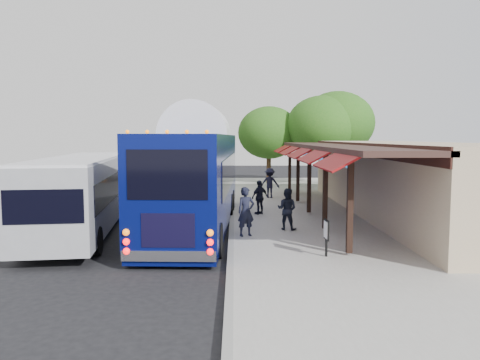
% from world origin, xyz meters
% --- Properties ---
extents(ground, '(90.00, 90.00, 0.00)m').
position_xyz_m(ground, '(0.00, 0.00, 0.00)').
color(ground, black).
rests_on(ground, ground).
extents(sidewalk, '(10.00, 40.00, 0.15)m').
position_xyz_m(sidewalk, '(5.00, 4.00, 0.07)').
color(sidewalk, '#9E9B93').
rests_on(sidewalk, ground).
extents(curb, '(0.20, 40.00, 0.16)m').
position_xyz_m(curb, '(0.05, 4.00, 0.07)').
color(curb, gray).
rests_on(curb, ground).
extents(station_shelter, '(8.15, 20.00, 3.60)m').
position_xyz_m(station_shelter, '(8.38, 4.00, 1.85)').
color(station_shelter, tan).
rests_on(station_shelter, ground).
extents(coach_bus, '(3.33, 13.36, 4.24)m').
position_xyz_m(coach_bus, '(-1.45, 1.32, 2.28)').
color(coach_bus, '#070E52').
rests_on(coach_bus, ground).
extents(city_bus, '(3.84, 11.63, 3.07)m').
position_xyz_m(city_bus, '(-5.94, 0.47, 1.70)').
color(city_bus, gray).
rests_on(city_bus, ground).
extents(ped_a, '(0.79, 0.67, 1.85)m').
position_xyz_m(ped_a, '(0.61, -1.07, 1.07)').
color(ped_a, black).
rests_on(ped_a, sidewalk).
extents(ped_b, '(1.00, 0.91, 1.67)m').
position_xyz_m(ped_b, '(2.28, 0.11, 0.99)').
color(ped_b, black).
rests_on(ped_b, sidewalk).
extents(ped_c, '(1.00, 0.91, 1.64)m').
position_xyz_m(ped_c, '(1.39, 3.93, 0.97)').
color(ped_c, black).
rests_on(ped_c, sidewalk).
extents(ped_d, '(1.27, 0.85, 1.82)m').
position_xyz_m(ped_d, '(2.34, 10.10, 1.06)').
color(ped_d, black).
rests_on(ped_d, sidewalk).
extents(sign_board, '(0.08, 0.53, 1.16)m').
position_xyz_m(sign_board, '(3.03, -4.13, 0.93)').
color(sign_board, black).
rests_on(sign_board, sidewalk).
extents(tree_left, '(4.93, 4.93, 6.31)m').
position_xyz_m(tree_left, '(2.92, 19.05, 4.20)').
color(tree_left, '#382314').
rests_on(tree_left, ground).
extents(tree_mid, '(5.50, 5.50, 7.04)m').
position_xyz_m(tree_mid, '(6.89, 17.66, 4.69)').
color(tree_mid, '#382314').
rests_on(tree_mid, ground).
extents(tree_right, '(5.81, 5.81, 7.44)m').
position_xyz_m(tree_right, '(8.22, 18.38, 4.96)').
color(tree_right, '#382314').
rests_on(tree_right, ground).
extents(tree_far, '(5.27, 5.27, 6.74)m').
position_xyz_m(tree_far, '(-3.60, 22.21, 4.50)').
color(tree_far, '#382314').
rests_on(tree_far, ground).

